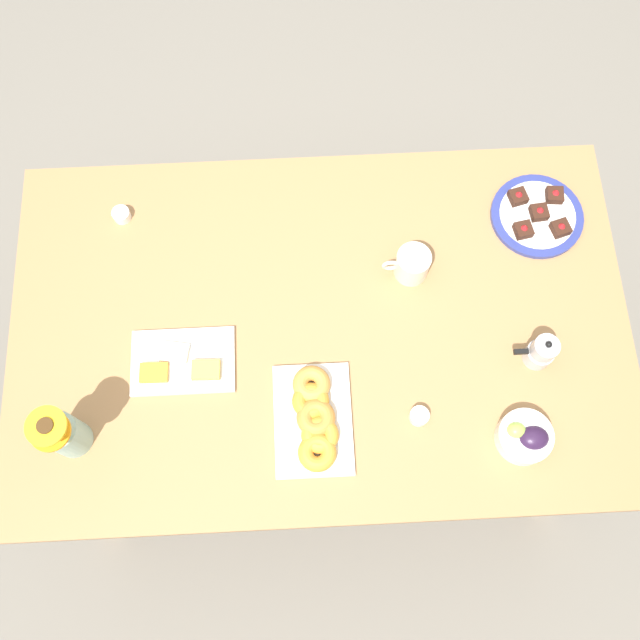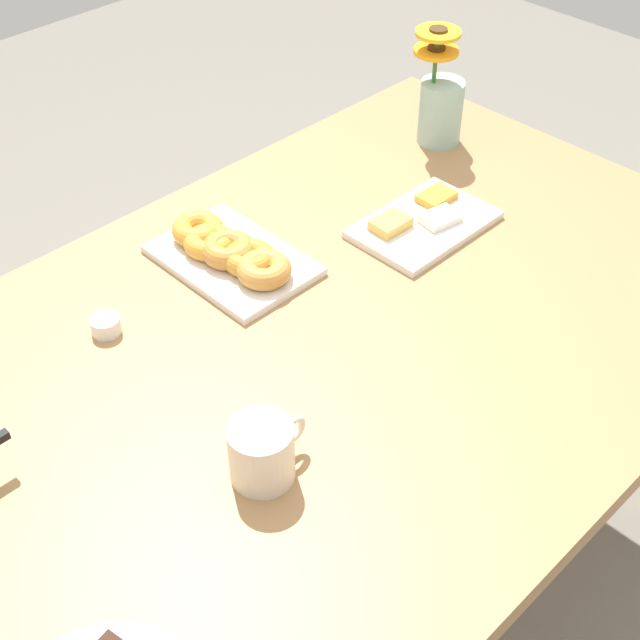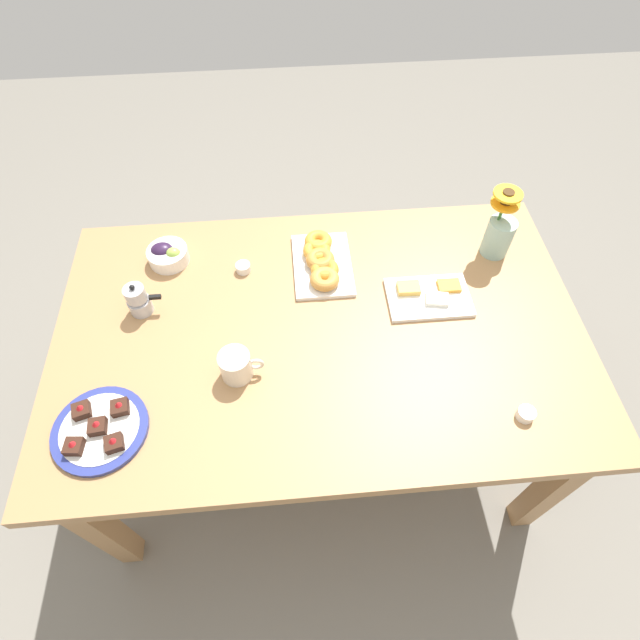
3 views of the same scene
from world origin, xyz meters
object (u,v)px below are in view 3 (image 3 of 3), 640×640
Objects in this scene: jam_cup_honey at (243,267)px; moka_pot at (138,300)px; jam_cup_berry at (526,414)px; flower_vase at (499,233)px; coffee_mug at (236,365)px; croissant_platter at (321,262)px; grape_bowl at (168,254)px; dining_table at (320,343)px; cheese_platter at (429,296)px; dessert_plate at (100,429)px.

moka_pot is at bearing -156.09° from jam_cup_honey.
flower_vase reaches higher than jam_cup_berry.
croissant_platter is at bearing 54.88° from coffee_mug.
grape_bowl is 1.19m from jam_cup_berry.
moka_pot is (-0.57, -0.13, 0.02)m from croissant_platter.
coffee_mug is 0.79m from jam_cup_berry.
dining_table is 5.57× the size of croissant_platter.
jam_cup_berry is (0.52, -0.34, 0.10)m from dining_table.
flower_vase is (0.84, 0.02, 0.07)m from jam_cup_honey.
moka_pot is (-1.06, 0.45, 0.03)m from jam_cup_berry.
moka_pot is (-0.31, -0.14, 0.03)m from jam_cup_honey.
flower_vase is (0.86, 0.41, 0.04)m from coffee_mug.
croissant_platter is at bearing 153.45° from cheese_platter.
dessert_plate reaches higher than jam_cup_honey.
flower_vase is at bearing 2.01° from croissant_platter.
moka_pot is at bearing -172.44° from flower_vase.
cheese_platter is (0.83, -0.23, -0.02)m from grape_bowl.
moka_pot is at bearing 81.15° from dessert_plate.
croissant_platter is (-0.32, 0.16, 0.01)m from cheese_platter.
cheese_platter is at bearing 111.97° from jam_cup_berry.
flower_vase is (0.26, 0.18, 0.08)m from cheese_platter.
dessert_plate is (-0.36, -0.14, -0.04)m from coffee_mug.
coffee_mug is at bearing -150.49° from dining_table.
grape_bowl is 1.11× the size of moka_pot.
moka_pot is (-0.06, -0.20, 0.02)m from grape_bowl.
moka_pot is at bearing 139.59° from coffee_mug.
coffee_mug is at bearing 165.46° from jam_cup_berry.
cheese_platter is at bearing -26.55° from croissant_platter.
croissant_platter is 0.26m from jam_cup_honey.
moka_pot reaches higher than cheese_platter.
grape_bowl is 0.54× the size of flower_vase.
flower_vase is 2.07× the size of moka_pot.
jam_cup_honey is 0.40× the size of moka_pot.
croissant_platter is at bearing 39.94° from dessert_plate.
coffee_mug is 0.39m from jam_cup_honey.
dining_table is 33.33× the size of jam_cup_honey.
moka_pot is at bearing -166.87° from croissant_platter.
dessert_plate is (-0.95, -0.37, 0.00)m from cheese_platter.
grape_bowl is 0.26m from jam_cup_honey.
cheese_platter is at bearing -144.93° from flower_vase.
cheese_platter is at bearing 20.94° from dessert_plate.
dining_table is 33.33× the size of jam_cup_berry.
grape_bowl is 0.51× the size of cheese_platter.
grape_bowl is 2.76× the size of jam_cup_honey.
flower_vase is at bearing 35.07° from cheese_platter.
croissant_platter is (0.27, 0.39, -0.02)m from coffee_mug.
moka_pot is (-0.54, 0.11, 0.13)m from dining_table.
coffee_mug reaches higher than jam_cup_honey.
dining_table is at bearing 147.08° from jam_cup_berry.
coffee_mug is at bearing -62.98° from grape_bowl.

